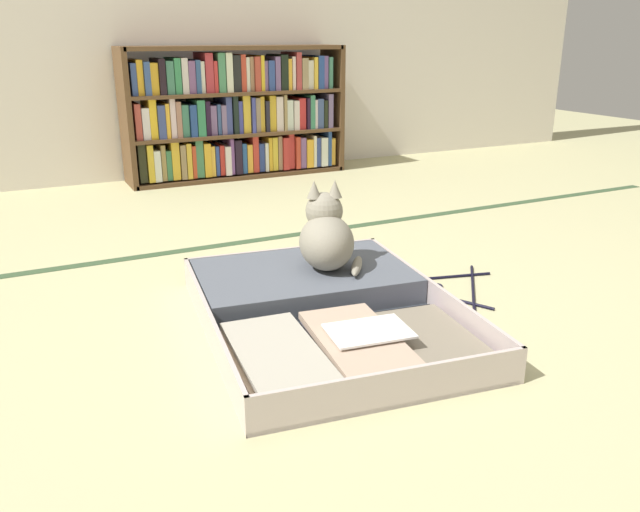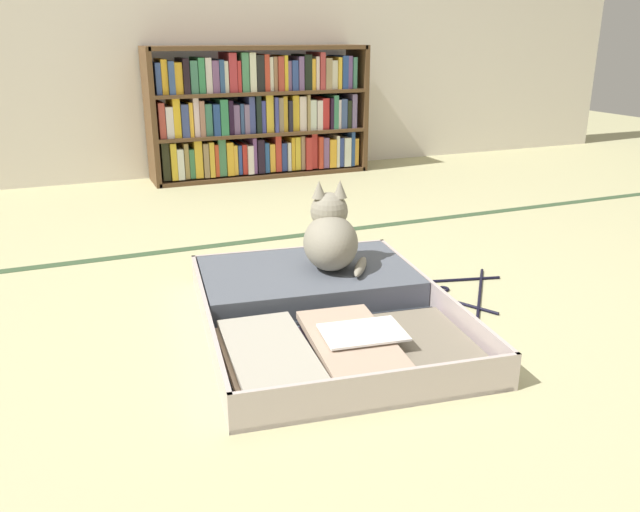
{
  "view_description": "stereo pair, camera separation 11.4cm",
  "coord_description": "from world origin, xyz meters",
  "px_view_note": "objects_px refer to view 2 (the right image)",
  "views": [
    {
      "loc": [
        -0.81,
        -1.47,
        0.82
      ],
      "look_at": [
        -0.04,
        0.11,
        0.21
      ],
      "focal_mm": 36.04,
      "sensor_mm": 36.0,
      "label": 1
    },
    {
      "loc": [
        -0.71,
        -1.52,
        0.82
      ],
      "look_at": [
        -0.04,
        0.11,
        0.21
      ],
      "focal_mm": 36.04,
      "sensor_mm": 36.0,
      "label": 2
    }
  ],
  "objects_px": {
    "open_suitcase": "(319,306)",
    "black_cat": "(331,237)",
    "bookshelf": "(258,114)",
    "clothes_hanger": "(468,291)"
  },
  "relations": [
    {
      "from": "black_cat",
      "to": "clothes_hanger",
      "type": "distance_m",
      "value": 0.5
    },
    {
      "from": "clothes_hanger",
      "to": "open_suitcase",
      "type": "bearing_deg",
      "value": -179.84
    },
    {
      "from": "bookshelf",
      "to": "black_cat",
      "type": "xyz_separation_m",
      "value": [
        -0.37,
        -1.94,
        -0.17
      ]
    },
    {
      "from": "open_suitcase",
      "to": "clothes_hanger",
      "type": "bearing_deg",
      "value": 0.16
    },
    {
      "from": "open_suitcase",
      "to": "black_cat",
      "type": "bearing_deg",
      "value": 56.04
    },
    {
      "from": "black_cat",
      "to": "clothes_hanger",
      "type": "bearing_deg",
      "value": -20.22
    },
    {
      "from": "bookshelf",
      "to": "open_suitcase",
      "type": "height_order",
      "value": "bookshelf"
    },
    {
      "from": "bookshelf",
      "to": "black_cat",
      "type": "distance_m",
      "value": 1.98
    },
    {
      "from": "black_cat",
      "to": "open_suitcase",
      "type": "bearing_deg",
      "value": -123.96
    },
    {
      "from": "bookshelf",
      "to": "black_cat",
      "type": "height_order",
      "value": "bookshelf"
    }
  ]
}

